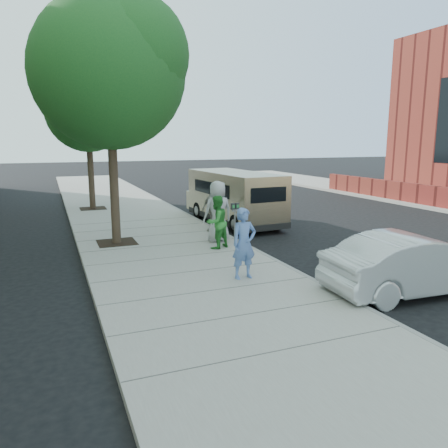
{
  "coord_description": "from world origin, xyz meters",
  "views": [
    {
      "loc": [
        -4.21,
        -11.54,
        3.4
      ],
      "look_at": [
        0.23,
        -0.55,
        1.1
      ],
      "focal_mm": 35.0,
      "sensor_mm": 36.0,
      "label": 1
    }
  ],
  "objects_px": {
    "person_officer": "(244,243)",
    "person_striped_polo": "(215,208)",
    "tree_far": "(88,107)",
    "parking_meter": "(235,214)",
    "person_green_shirt": "(217,222)",
    "tree_near": "(110,66)",
    "sedan": "(414,264)",
    "van": "(233,196)",
    "person_gray_shirt": "(218,211)"
  },
  "relations": [
    {
      "from": "person_officer",
      "to": "person_striped_polo",
      "type": "relative_size",
      "value": 0.97
    },
    {
      "from": "tree_far",
      "to": "parking_meter",
      "type": "height_order",
      "value": "tree_far"
    },
    {
      "from": "person_green_shirt",
      "to": "tree_near",
      "type": "bearing_deg",
      "value": -60.02
    },
    {
      "from": "person_officer",
      "to": "person_green_shirt",
      "type": "distance_m",
      "value": 3.01
    },
    {
      "from": "tree_far",
      "to": "person_striped_polo",
      "type": "distance_m",
      "value": 8.91
    },
    {
      "from": "sedan",
      "to": "parking_meter",
      "type": "bearing_deg",
      "value": 23.55
    },
    {
      "from": "person_officer",
      "to": "person_striped_polo",
      "type": "distance_m",
      "value": 5.36
    },
    {
      "from": "van",
      "to": "person_officer",
      "type": "xyz_separation_m",
      "value": [
        -2.79,
        -7.14,
        -0.13
      ]
    },
    {
      "from": "person_officer",
      "to": "person_striped_polo",
      "type": "bearing_deg",
      "value": 72.61
    },
    {
      "from": "parking_meter",
      "to": "person_gray_shirt",
      "type": "xyz_separation_m",
      "value": [
        -0.4,
        0.46,
        0.05
      ]
    },
    {
      "from": "tree_near",
      "to": "van",
      "type": "bearing_deg",
      "value": 24.51
    },
    {
      "from": "person_green_shirt",
      "to": "person_striped_polo",
      "type": "relative_size",
      "value": 0.93
    },
    {
      "from": "person_officer",
      "to": "van",
      "type": "bearing_deg",
      "value": 64.62
    },
    {
      "from": "parking_meter",
      "to": "person_green_shirt",
      "type": "distance_m",
      "value": 0.87
    },
    {
      "from": "person_green_shirt",
      "to": "person_striped_polo",
      "type": "height_order",
      "value": "person_striped_polo"
    },
    {
      "from": "parking_meter",
      "to": "person_striped_polo",
      "type": "bearing_deg",
      "value": 81.54
    },
    {
      "from": "parking_meter",
      "to": "person_striped_polo",
      "type": "xyz_separation_m",
      "value": [
        0.02,
        1.86,
        -0.07
      ]
    },
    {
      "from": "parking_meter",
      "to": "tree_near",
      "type": "bearing_deg",
      "value": 148.45
    },
    {
      "from": "tree_near",
      "to": "parking_meter",
      "type": "height_order",
      "value": "tree_near"
    },
    {
      "from": "person_officer",
      "to": "parking_meter",
      "type": "bearing_deg",
      "value": 65.99
    },
    {
      "from": "parking_meter",
      "to": "person_gray_shirt",
      "type": "bearing_deg",
      "value": 123.23
    },
    {
      "from": "tree_far",
      "to": "person_green_shirt",
      "type": "xyz_separation_m",
      "value": [
        2.67,
        -9.49,
        -3.93
      ]
    },
    {
      "from": "person_green_shirt",
      "to": "person_striped_polo",
      "type": "bearing_deg",
      "value": -133.97
    },
    {
      "from": "person_green_shirt",
      "to": "tree_far",
      "type": "bearing_deg",
      "value": -99.02
    },
    {
      "from": "tree_near",
      "to": "person_officer",
      "type": "relative_size",
      "value": 4.46
    },
    {
      "from": "tree_far",
      "to": "parking_meter",
      "type": "xyz_separation_m",
      "value": [
        3.44,
        -9.1,
        -3.8
      ]
    },
    {
      "from": "tree_near",
      "to": "person_green_shirt",
      "type": "xyz_separation_m",
      "value": [
        2.67,
        -1.89,
        -4.59
      ]
    },
    {
      "from": "person_striped_polo",
      "to": "tree_far",
      "type": "bearing_deg",
      "value": -76.67
    },
    {
      "from": "tree_near",
      "to": "sedan",
      "type": "relative_size",
      "value": 1.81
    },
    {
      "from": "tree_near",
      "to": "tree_far",
      "type": "distance_m",
      "value": 7.63
    },
    {
      "from": "tree_near",
      "to": "van",
      "type": "xyz_separation_m",
      "value": [
        5.01,
        2.28,
        -4.43
      ]
    },
    {
      "from": "tree_near",
      "to": "sedan",
      "type": "height_order",
      "value": "tree_near"
    },
    {
      "from": "tree_near",
      "to": "person_gray_shirt",
      "type": "bearing_deg",
      "value": -19.0
    },
    {
      "from": "tree_far",
      "to": "person_gray_shirt",
      "type": "bearing_deg",
      "value": -70.65
    },
    {
      "from": "person_gray_shirt",
      "to": "person_striped_polo",
      "type": "xyz_separation_m",
      "value": [
        0.42,
        1.4,
        -0.11
      ]
    },
    {
      "from": "tree_near",
      "to": "person_gray_shirt",
      "type": "height_order",
      "value": "tree_near"
    },
    {
      "from": "tree_near",
      "to": "tree_far",
      "type": "xyz_separation_m",
      "value": [
        -0.0,
        7.6,
        -0.66
      ]
    },
    {
      "from": "tree_far",
      "to": "person_gray_shirt",
      "type": "xyz_separation_m",
      "value": [
        3.04,
        -8.65,
        -3.75
      ]
    },
    {
      "from": "person_gray_shirt",
      "to": "tree_near",
      "type": "bearing_deg",
      "value": -22.42
    },
    {
      "from": "tree_far",
      "to": "sedan",
      "type": "bearing_deg",
      "value": -69.36
    },
    {
      "from": "tree_far",
      "to": "person_gray_shirt",
      "type": "distance_m",
      "value": 9.9
    },
    {
      "from": "van",
      "to": "person_gray_shirt",
      "type": "height_order",
      "value": "van"
    },
    {
      "from": "van",
      "to": "person_striped_polo",
      "type": "bearing_deg",
      "value": -132.93
    },
    {
      "from": "van",
      "to": "sedan",
      "type": "bearing_deg",
      "value": -91.28
    },
    {
      "from": "tree_near",
      "to": "person_striped_polo",
      "type": "bearing_deg",
      "value": 5.87
    },
    {
      "from": "sedan",
      "to": "tree_far",
      "type": "bearing_deg",
      "value": 23.62
    },
    {
      "from": "van",
      "to": "person_green_shirt",
      "type": "distance_m",
      "value": 4.78
    },
    {
      "from": "person_gray_shirt",
      "to": "person_striped_polo",
      "type": "bearing_deg",
      "value": -110.03
    },
    {
      "from": "parking_meter",
      "to": "sedan",
      "type": "bearing_deg",
      "value": -77.35
    },
    {
      "from": "person_gray_shirt",
      "to": "tree_far",
      "type": "bearing_deg",
      "value": -74.07
    }
  ]
}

